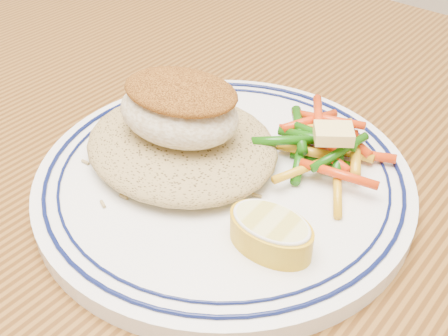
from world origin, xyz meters
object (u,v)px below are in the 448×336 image
(rice_pilaf, at_px, (181,142))
(vegetable_pile, at_px, (324,144))
(lemon_wedge, at_px, (271,232))
(fish_fillet, at_px, (179,107))
(plate, at_px, (224,179))
(dining_table, at_px, (201,286))

(rice_pilaf, distance_m, vegetable_pile, 0.11)
(rice_pilaf, distance_m, lemon_wedge, 0.11)
(rice_pilaf, relative_size, fish_fillet, 1.48)
(plate, distance_m, rice_pilaf, 0.04)
(dining_table, bearing_deg, vegetable_pile, 58.48)
(plate, bearing_deg, rice_pilaf, -172.37)
(dining_table, bearing_deg, fish_fillet, 150.39)
(plate, relative_size, vegetable_pile, 2.78)
(plate, distance_m, fish_fillet, 0.06)
(fish_fillet, bearing_deg, vegetable_pile, 39.61)
(plate, xyz_separation_m, vegetable_pile, (0.05, 0.06, 0.02))
(vegetable_pile, bearing_deg, dining_table, -121.52)
(plate, distance_m, vegetable_pile, 0.08)
(rice_pilaf, bearing_deg, vegetable_pile, 38.62)
(dining_table, relative_size, rice_pilaf, 9.79)
(fish_fillet, xyz_separation_m, vegetable_pile, (0.08, 0.07, -0.03))
(dining_table, height_order, lemon_wedge, lemon_wedge)
(dining_table, relative_size, fish_fillet, 14.44)
(dining_table, distance_m, plate, 0.11)
(plate, relative_size, fish_fillet, 2.71)
(fish_fillet, relative_size, lemon_wedge, 1.73)
(rice_pilaf, xyz_separation_m, vegetable_pile, (0.08, 0.07, -0.00))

